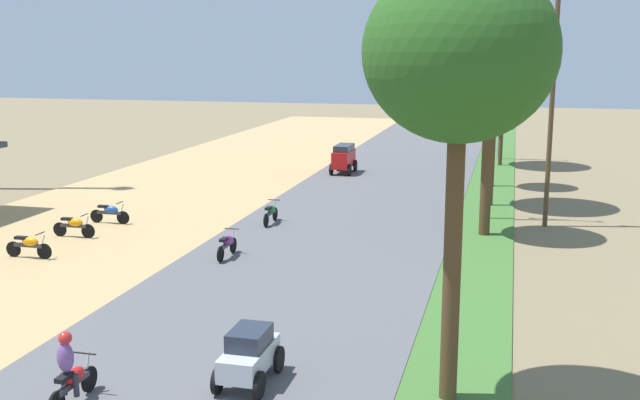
{
  "coord_description": "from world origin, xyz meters",
  "views": [
    {
      "loc": [
        6.64,
        -8.88,
        7.36
      ],
      "look_at": [
        -0.14,
        17.89,
        1.81
      ],
      "focal_mm": 42.71,
      "sensor_mm": 36.0,
      "label": 1
    }
  ],
  "objects_px": {
    "median_tree_nearest": "(460,55)",
    "motorbike_ahead_third": "(227,244)",
    "parked_motorbike_third": "(74,225)",
    "median_tree_fourth": "(497,55)",
    "parked_motorbike_second": "(29,245)",
    "parked_motorbike_fourth": "(110,212)",
    "streetlamp_mid": "(501,95)",
    "median_tree_second": "(491,74)",
    "car_van_red": "(344,157)",
    "median_tree_third": "(498,30)",
    "motorbike_ahead_second": "(70,370)",
    "car_hatchback_silver": "(249,354)",
    "median_tree_fifth": "(505,48)",
    "utility_pole_near": "(552,102)",
    "streetlamp_near": "(493,112)",
    "motorbike_ahead_fourth": "(271,212)"
  },
  "relations": [
    {
      "from": "median_tree_second",
      "to": "parked_motorbike_second",
      "type": "bearing_deg",
      "value": -154.05
    },
    {
      "from": "median_tree_third",
      "to": "motorbike_ahead_third",
      "type": "bearing_deg",
      "value": -126.77
    },
    {
      "from": "median_tree_second",
      "to": "streetlamp_mid",
      "type": "xyz_separation_m",
      "value": [
        0.05,
        21.62,
        -2.06
      ]
    },
    {
      "from": "motorbike_ahead_second",
      "to": "motorbike_ahead_fourth",
      "type": "relative_size",
      "value": 1.0
    },
    {
      "from": "median_tree_second",
      "to": "median_tree_fifth",
      "type": "relative_size",
      "value": 0.83
    },
    {
      "from": "parked_motorbike_second",
      "to": "parked_motorbike_fourth",
      "type": "distance_m",
      "value": 5.56
    },
    {
      "from": "streetlamp_mid",
      "to": "car_van_red",
      "type": "xyz_separation_m",
      "value": [
        -8.69,
        -8.42,
        -3.27
      ]
    },
    {
      "from": "median_tree_fourth",
      "to": "streetlamp_near",
      "type": "relative_size",
      "value": 1.08
    },
    {
      "from": "car_hatchback_silver",
      "to": "parked_motorbike_third",
      "type": "bearing_deg",
      "value": 135.64
    },
    {
      "from": "median_tree_fourth",
      "to": "median_tree_third",
      "type": "bearing_deg",
      "value": -88.88
    },
    {
      "from": "median_tree_second",
      "to": "car_hatchback_silver",
      "type": "relative_size",
      "value": 4.02
    },
    {
      "from": "median_tree_second",
      "to": "parked_motorbike_third",
      "type": "bearing_deg",
      "value": -164.05
    },
    {
      "from": "parked_motorbike_third",
      "to": "motorbike_ahead_third",
      "type": "distance_m",
      "value": 6.98
    },
    {
      "from": "parked_motorbike_fourth",
      "to": "motorbike_ahead_second",
      "type": "xyz_separation_m",
      "value": [
        7.71,
        -15.27,
        0.3
      ]
    },
    {
      "from": "median_tree_fourth",
      "to": "median_tree_second",
      "type": "bearing_deg",
      "value": -89.69
    },
    {
      "from": "median_tree_nearest",
      "to": "car_hatchback_silver",
      "type": "distance_m",
      "value": 7.79
    },
    {
      "from": "motorbike_ahead_fourth",
      "to": "car_hatchback_silver",
      "type": "bearing_deg",
      "value": -73.89
    },
    {
      "from": "median_tree_third",
      "to": "parked_motorbike_third",
      "type": "bearing_deg",
      "value": -146.37
    },
    {
      "from": "median_tree_nearest",
      "to": "motorbike_ahead_second",
      "type": "distance_m",
      "value": 10.12
    },
    {
      "from": "parked_motorbike_fourth",
      "to": "car_van_red",
      "type": "height_order",
      "value": "car_van_red"
    },
    {
      "from": "median_tree_nearest",
      "to": "car_van_red",
      "type": "distance_m",
      "value": 29.95
    },
    {
      "from": "streetlamp_mid",
      "to": "motorbike_ahead_second",
      "type": "distance_m",
      "value": 39.73
    },
    {
      "from": "car_hatchback_silver",
      "to": "motorbike_ahead_second",
      "type": "bearing_deg",
      "value": -148.25
    },
    {
      "from": "parked_motorbike_fourth",
      "to": "streetlamp_mid",
      "type": "bearing_deg",
      "value": 56.78
    },
    {
      "from": "parked_motorbike_second",
      "to": "median_tree_nearest",
      "type": "xyz_separation_m",
      "value": [
        15.24,
        -7.35,
        6.67
      ]
    },
    {
      "from": "median_tree_fourth",
      "to": "streetlamp_mid",
      "type": "bearing_deg",
      "value": 89.4
    },
    {
      "from": "median_tree_nearest",
      "to": "motorbike_ahead_third",
      "type": "distance_m",
      "value": 14.12
    },
    {
      "from": "parked_motorbike_second",
      "to": "median_tree_fourth",
      "type": "bearing_deg",
      "value": 50.45
    },
    {
      "from": "median_tree_nearest",
      "to": "streetlamp_near",
      "type": "xyz_separation_m",
      "value": [
        0.22,
        17.86,
        -2.54
      ]
    },
    {
      "from": "motorbike_ahead_third",
      "to": "parked_motorbike_second",
      "type": "bearing_deg",
      "value": -165.32
    },
    {
      "from": "motorbike_ahead_third",
      "to": "median_tree_third",
      "type": "bearing_deg",
      "value": 53.23
    },
    {
      "from": "motorbike_ahead_fourth",
      "to": "motorbike_ahead_second",
      "type": "bearing_deg",
      "value": -86.23
    },
    {
      "from": "parked_motorbike_third",
      "to": "median_tree_fourth",
      "type": "height_order",
      "value": "median_tree_fourth"
    },
    {
      "from": "median_tree_second",
      "to": "car_hatchback_silver",
      "type": "bearing_deg",
      "value": -106.4
    },
    {
      "from": "motorbike_ahead_second",
      "to": "parked_motorbike_third",
      "type": "bearing_deg",
      "value": 121.58
    },
    {
      "from": "car_hatchback_silver",
      "to": "car_van_red",
      "type": "height_order",
      "value": "car_van_red"
    },
    {
      "from": "motorbike_ahead_second",
      "to": "motorbike_ahead_third",
      "type": "xyz_separation_m",
      "value": [
        -0.99,
        11.47,
        -0.28
      ]
    },
    {
      "from": "median_tree_second",
      "to": "car_van_red",
      "type": "bearing_deg",
      "value": 123.22
    },
    {
      "from": "utility_pole_near",
      "to": "car_hatchback_silver",
      "type": "distance_m",
      "value": 19.37
    },
    {
      "from": "parked_motorbike_second",
      "to": "motorbike_ahead_fourth",
      "type": "height_order",
      "value": "motorbike_ahead_fourth"
    },
    {
      "from": "parked_motorbike_third",
      "to": "median_tree_second",
      "type": "xyz_separation_m",
      "value": [
        15.52,
        4.44,
        5.8
      ]
    },
    {
      "from": "parked_motorbike_second",
      "to": "median_tree_fifth",
      "type": "bearing_deg",
      "value": 59.25
    },
    {
      "from": "median_tree_second",
      "to": "median_tree_fifth",
      "type": "bearing_deg",
      "value": 89.28
    },
    {
      "from": "parked_motorbike_third",
      "to": "median_tree_fifth",
      "type": "relative_size",
      "value": 0.19
    },
    {
      "from": "median_tree_fifth",
      "to": "car_hatchback_silver",
      "type": "xyz_separation_m",
      "value": [
        -4.72,
        -34.03,
        -6.58
      ]
    },
    {
      "from": "utility_pole_near",
      "to": "motorbike_ahead_fourth",
      "type": "relative_size",
      "value": 5.53
    },
    {
      "from": "median_tree_second",
      "to": "median_tree_fifth",
      "type": "xyz_separation_m",
      "value": [
        0.24,
        18.79,
        0.97
      ]
    },
    {
      "from": "parked_motorbike_third",
      "to": "utility_pole_near",
      "type": "relative_size",
      "value": 0.18
    },
    {
      "from": "median_tree_fifth",
      "to": "car_hatchback_silver",
      "type": "relative_size",
      "value": 4.85
    },
    {
      "from": "parked_motorbike_third",
      "to": "median_tree_fourth",
      "type": "distance_m",
      "value": 22.83
    }
  ]
}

